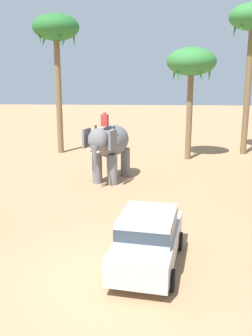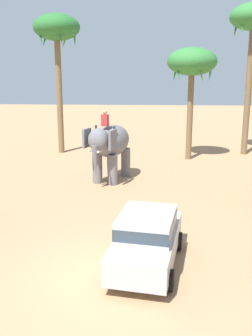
% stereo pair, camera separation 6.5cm
% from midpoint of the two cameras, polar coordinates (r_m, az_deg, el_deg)
% --- Properties ---
extents(ground_plane, '(120.00, 120.00, 0.00)m').
position_cam_midpoint_polar(ground_plane, '(11.62, -1.27, -15.63)').
color(ground_plane, tan).
extents(car_sedan_foreground, '(2.37, 4.32, 1.70)m').
position_cam_midpoint_polar(car_sedan_foreground, '(11.77, 3.31, -10.18)').
color(car_sedan_foreground, '#B7BABF').
rests_on(car_sedan_foreground, ground).
extents(elephant_with_mahout, '(2.57, 4.02, 3.88)m').
position_cam_midpoint_polar(elephant_with_mahout, '(20.63, -2.30, 3.50)').
color(elephant_with_mahout, slate).
rests_on(elephant_with_mahout, ground).
extents(palm_tree_near_hut, '(3.20, 3.20, 7.31)m').
position_cam_midpoint_polar(palm_tree_near_hut, '(25.99, 9.80, 14.86)').
color(palm_tree_near_hut, brown).
rests_on(palm_tree_near_hut, ground).
extents(palm_tree_far_back, '(3.20, 3.20, 9.63)m').
position_cam_midpoint_polar(palm_tree_far_back, '(28.34, -10.14, 19.13)').
color(palm_tree_far_back, brown).
rests_on(palm_tree_far_back, ground).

